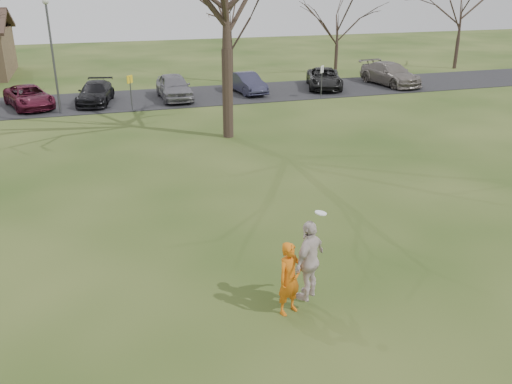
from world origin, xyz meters
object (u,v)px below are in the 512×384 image
player_defender (290,279)px  car_4 (174,87)px  catching_play (309,260)px  car_6 (324,78)px  car_3 (95,93)px  lamp_post (51,43)px  car_7 (390,74)px  car_2 (29,97)px  car_5 (247,83)px

player_defender → car_4: size_ratio=0.38×
player_defender → car_4: bearing=64.1°
catching_play → car_6: bearing=65.2°
car_3 → lamp_post: size_ratio=0.71×
car_6 → catching_play: size_ratio=2.22×
car_6 → car_7: size_ratio=0.92×
catching_play → lamp_post: lamp_post is taller
car_2 → car_6: (19.28, 0.39, 0.04)m
player_defender → car_2: 25.51m
player_defender → car_3: (-3.55, 24.44, -0.20)m
car_4 → car_7: (15.72, 0.32, -0.01)m
car_3 → lamp_post: (-2.05, -2.08, 3.28)m
player_defender → car_7: player_defender is taller
player_defender → car_2: size_ratio=0.38×
car_5 → car_4: bearing=178.2°
car_7 → lamp_post: lamp_post is taller
car_2 → lamp_post: size_ratio=0.74×
car_2 → catching_play: catching_play is taller
car_7 → lamp_post: (-22.60, -2.22, 3.15)m
car_7 → lamp_post: 22.93m
car_4 → catching_play: 24.15m
car_6 → lamp_post: lamp_post is taller
car_2 → car_5: (13.62, 0.35, 0.02)m
car_5 → player_defender: bearing=-111.9°
car_5 → catching_play: bearing=-110.8°
car_2 → car_5: bearing=-16.5°
car_5 → lamp_post: 12.53m
car_6 → lamp_post: bearing=-152.9°
car_5 → lamp_post: bearing=-176.2°
player_defender → car_5: player_defender is taller
car_4 → catching_play: catching_play is taller
car_4 → car_6: car_4 is taller
car_2 → lamp_post: 4.26m
car_3 → car_7: (20.55, 0.14, 0.13)m
car_4 → catching_play: size_ratio=2.10×
car_5 → car_7: (10.74, -0.19, 0.11)m
car_7 → car_5: bearing=170.7°
car_2 → catching_play: 25.56m
car_2 → car_7: bearing=-17.6°
car_4 → car_2: bearing=177.7°
car_3 → catching_play: catching_play is taller
car_6 → car_3: bearing=-159.5°
catching_play → lamp_post: bearing=105.4°
car_3 → car_5: car_5 is taller
car_7 → car_3: bearing=172.2°
player_defender → catching_play: (0.52, 0.12, 0.33)m
car_3 → car_7: car_7 is taller
car_2 → car_4: 8.64m
car_5 → lamp_post: lamp_post is taller
car_2 → car_6: car_6 is taller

